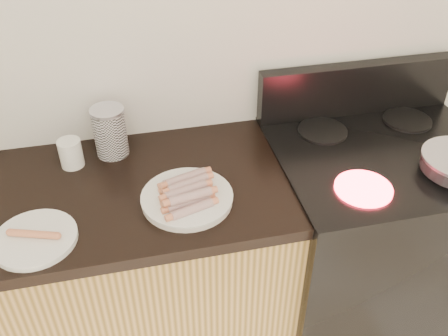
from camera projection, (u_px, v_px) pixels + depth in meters
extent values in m
cube|color=silver|center=(141.00, 27.00, 1.60)|extent=(4.00, 0.04, 2.60)
cube|color=black|center=(364.00, 246.00, 2.00)|extent=(0.76, 0.65, 0.90)
cube|color=black|center=(387.00, 153.00, 1.72)|extent=(0.76, 0.65, 0.01)
cube|color=black|center=(356.00, 88.00, 1.88)|extent=(0.76, 0.06, 0.20)
cylinder|color=#FF1E2D|center=(363.00, 188.00, 1.56)|extent=(0.18, 0.18, 0.01)
cylinder|color=black|center=(323.00, 131.00, 1.82)|extent=(0.18, 0.18, 0.01)
cylinder|color=black|center=(407.00, 120.00, 1.88)|extent=(0.18, 0.18, 0.01)
cylinder|color=silver|center=(187.00, 199.00, 1.52)|extent=(0.29, 0.29, 0.02)
cylinder|color=white|center=(35.00, 239.00, 1.39)|extent=(0.30, 0.30, 0.02)
cylinder|color=maroon|center=(191.00, 209.00, 1.45)|extent=(0.13, 0.06, 0.03)
cylinder|color=maroon|center=(189.00, 203.00, 1.48)|extent=(0.13, 0.06, 0.03)
cylinder|color=maroon|center=(188.00, 196.00, 1.50)|extent=(0.13, 0.06, 0.03)
cylinder|color=maroon|center=(186.00, 190.00, 1.52)|extent=(0.13, 0.06, 0.03)
cylinder|color=maroon|center=(184.00, 184.00, 1.55)|extent=(0.13, 0.06, 0.03)
cylinder|color=maroon|center=(183.00, 178.00, 1.57)|extent=(0.13, 0.06, 0.03)
cylinder|color=maroon|center=(189.00, 197.00, 1.46)|extent=(0.13, 0.06, 0.03)
cylinder|color=maroon|center=(187.00, 190.00, 1.48)|extent=(0.13, 0.06, 0.03)
cylinder|color=maroon|center=(186.00, 184.00, 1.51)|extent=(0.13, 0.06, 0.03)
cylinder|color=maroon|center=(184.00, 178.00, 1.53)|extent=(0.13, 0.06, 0.03)
cylinder|color=#C9794F|center=(34.00, 234.00, 1.38)|extent=(0.14, 0.06, 0.02)
cylinder|color=silver|center=(110.00, 133.00, 1.69)|extent=(0.11, 0.11, 0.16)
cylinder|color=silver|center=(107.00, 111.00, 1.63)|extent=(0.11, 0.11, 0.01)
cylinder|color=white|center=(71.00, 153.00, 1.65)|extent=(0.09, 0.09, 0.10)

